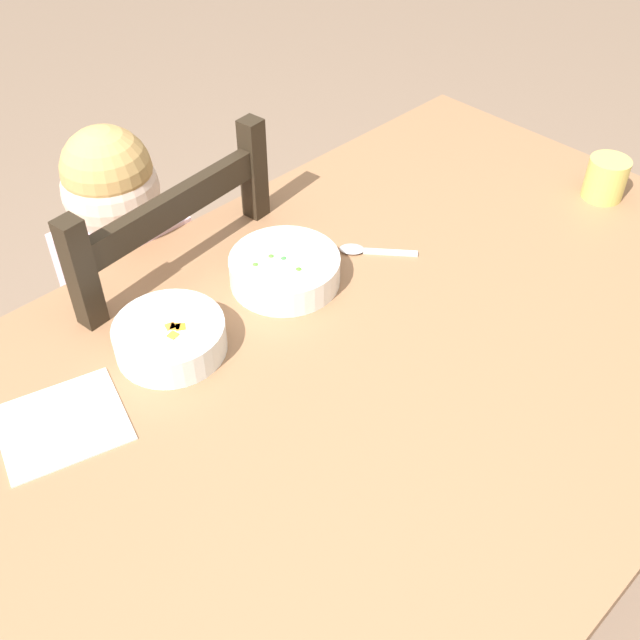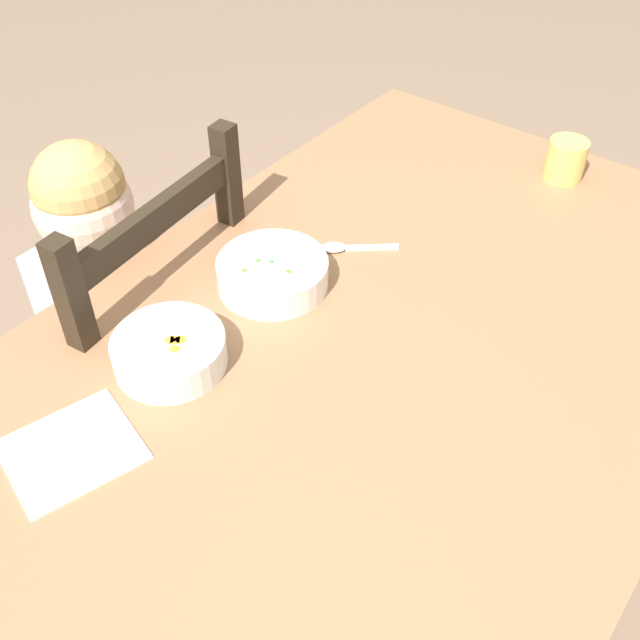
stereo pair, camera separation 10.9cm
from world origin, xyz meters
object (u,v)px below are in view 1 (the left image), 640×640
(child_figure, at_px, (140,290))
(bowl_of_carrots, at_px, (170,337))
(drinking_cup, at_px, (606,178))
(bowl_of_peas, at_px, (285,269))
(dining_table, at_px, (371,392))
(spoon, at_px, (364,250))
(dining_chair, at_px, (154,352))

(child_figure, height_order, bowl_of_carrots, child_figure)
(bowl_of_carrots, bearing_deg, drinking_cup, -15.70)
(bowl_of_peas, bearing_deg, drinking_cup, -21.22)
(dining_table, distance_m, spoon, 0.26)
(child_figure, bearing_deg, drinking_cup, -36.12)
(dining_chair, bearing_deg, dining_table, -79.17)
(dining_chair, distance_m, bowl_of_peas, 0.46)
(bowl_of_peas, bearing_deg, dining_chair, 110.16)
(dining_table, xyz_separation_m, bowl_of_peas, (0.01, 0.21, 0.13))
(spoon, height_order, drinking_cup, drinking_cup)
(bowl_of_peas, distance_m, bowl_of_carrots, 0.23)
(bowl_of_peas, height_order, drinking_cup, drinking_cup)
(dining_table, distance_m, drinking_cup, 0.64)
(spoon, distance_m, drinking_cup, 0.50)
(dining_chair, xyz_separation_m, spoon, (0.26, -0.34, 0.31))
(child_figure, bearing_deg, dining_table, -78.36)
(child_figure, bearing_deg, bowl_of_carrots, -111.62)
(dining_chair, relative_size, child_figure, 0.99)
(dining_chair, distance_m, drinking_cup, 0.96)
(child_figure, distance_m, bowl_of_peas, 0.35)
(dining_chair, xyz_separation_m, drinking_cup, (0.72, -0.53, 0.34))
(dining_chair, bearing_deg, bowl_of_carrots, -112.20)
(bowl_of_peas, relative_size, bowl_of_carrots, 1.10)
(dining_table, xyz_separation_m, bowl_of_carrots, (-0.22, 0.21, 0.13))
(bowl_of_peas, relative_size, drinking_cup, 2.31)
(dining_table, relative_size, bowl_of_carrots, 8.90)
(drinking_cup, bearing_deg, dining_table, 177.78)
(dining_table, height_order, child_figure, child_figure)
(child_figure, relative_size, spoon, 8.23)
(child_figure, bearing_deg, dining_chair, 47.05)
(dining_chair, relative_size, drinking_cup, 12.08)
(dining_table, relative_size, bowl_of_peas, 8.09)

